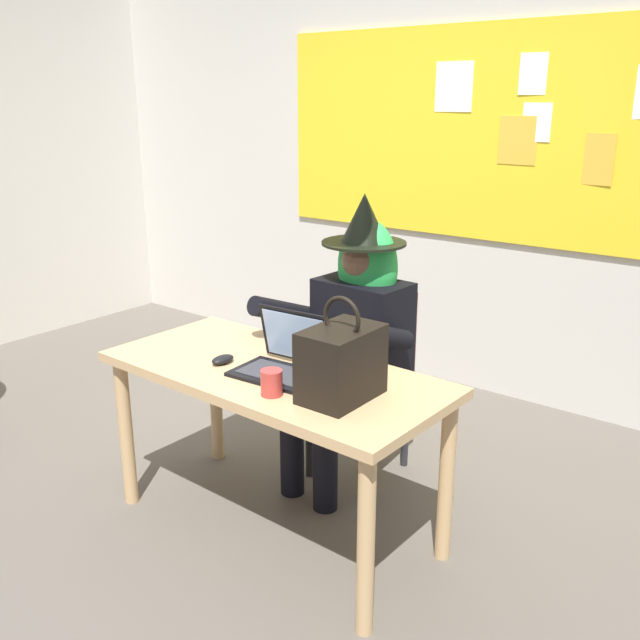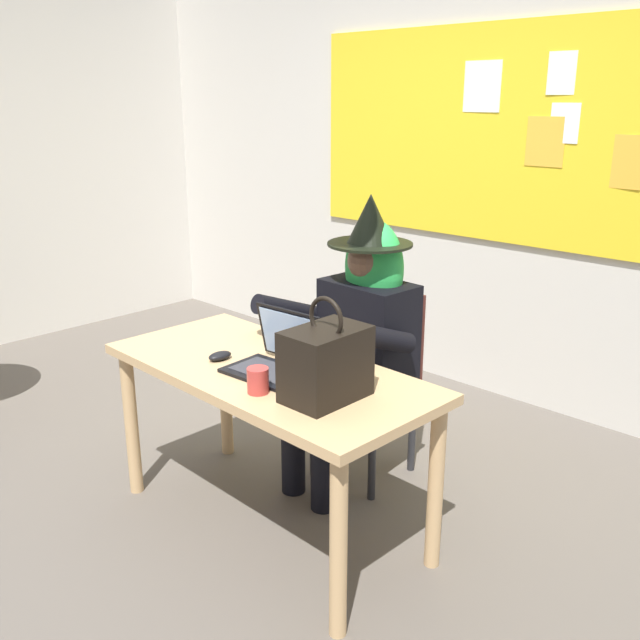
{
  "view_description": "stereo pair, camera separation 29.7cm",
  "coord_description": "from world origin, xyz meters",
  "views": [
    {
      "loc": [
        1.96,
        -1.93,
        1.75
      ],
      "look_at": [
        0.22,
        0.31,
        0.85
      ],
      "focal_mm": 39.51,
      "sensor_mm": 36.0,
      "label": 1
    },
    {
      "loc": [
        2.18,
        -1.74,
        1.75
      ],
      "look_at": [
        0.22,
        0.31,
        0.85
      ],
      "focal_mm": 39.51,
      "sensor_mm": 36.0,
      "label": 2
    }
  ],
  "objects": [
    {
      "name": "chair_at_desk",
      "position": [
        0.21,
        0.7,
        0.49
      ],
      "size": [
        0.45,
        0.45,
        0.89
      ],
      "rotation": [
        0.0,
        0.0,
        -1.49
      ],
      "color": "#4C1E19",
      "rests_on": "ground"
    },
    {
      "name": "computer_mouse",
      "position": [
        0.02,
        -0.07,
        0.74
      ],
      "size": [
        0.07,
        0.11,
        0.03
      ],
      "primitive_type": "ellipsoid",
      "rotation": [
        0.0,
        0.0,
        -0.07
      ],
      "color": "black",
      "rests_on": "desk_main"
    },
    {
      "name": "person_costumed",
      "position": [
        0.21,
        0.58,
        0.76
      ],
      "size": [
        0.62,
        0.67,
        1.35
      ],
      "rotation": [
        0.0,
        0.0,
        -1.63
      ],
      "color": "black",
      "rests_on": "ground"
    },
    {
      "name": "coffee_mug",
      "position": [
        0.39,
        -0.18,
        0.77
      ],
      "size": [
        0.08,
        0.08,
        0.09
      ],
      "primitive_type": "cylinder",
      "color": "#B23833",
      "rests_on": "desk_main"
    },
    {
      "name": "ground_plane",
      "position": [
        0.0,
        0.0,
        0.0
      ],
      "size": [
        24.0,
        24.0,
        0.0
      ],
      "primitive_type": "plane",
      "color": "#5B544C"
    },
    {
      "name": "laptop",
      "position": [
        0.27,
        0.01,
        0.78
      ],
      "size": [
        0.35,
        0.3,
        0.24
      ],
      "rotation": [
        0.0,
        0.0,
        0.07
      ],
      "color": "black",
      "rests_on": "desk_main"
    },
    {
      "name": "desk_main",
      "position": [
        0.22,
        0.01,
        0.63
      ],
      "size": [
        1.43,
        0.69,
        0.72
      ],
      "rotation": [
        0.0,
        0.0,
        -0.02
      ],
      "color": "tan",
      "rests_on": "ground"
    },
    {
      "name": "wall_back_bulletin",
      "position": [
        0.0,
        1.96,
        1.43
      ],
      "size": [
        5.96,
        2.13,
        2.84
      ],
      "color": "beige",
      "rests_on": "ground"
    },
    {
      "name": "handbag",
      "position": [
        0.6,
        -0.05,
        0.86
      ],
      "size": [
        0.2,
        0.3,
        0.38
      ],
      "rotation": [
        0.0,
        0.0,
        -0.05
      ],
      "color": "black",
      "rests_on": "desk_main"
    }
  ]
}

